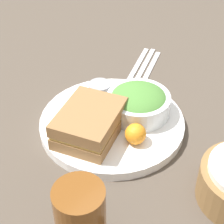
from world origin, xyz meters
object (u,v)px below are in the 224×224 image
Objects in this scene: sandwich at (89,122)px; knife at (145,64)px; dressing_cup at (100,91)px; spoon at (152,65)px; salad_bowl at (138,102)px; fork at (138,63)px; drink_glass at (81,222)px; plate at (112,123)px.

sandwich is 1.01× the size of knife.
dressing_cup is 0.29× the size of knife.
knife and spoon have the same top height.
salad_bowl is at bearing -173.11° from spoon.
dressing_cup is 0.20m from fork.
knife is at bearing 90.00° from spoon.
knife is (-0.47, -0.28, -0.06)m from drink_glass.
plate is 6.18× the size of dressing_cup.
drink_glass is 0.55m from spoon.
fork is 1.11× the size of spoon.
plate reaches higher than spoon.
salad_bowl is (-0.06, 0.02, 0.04)m from plate.
spoon is at bearing -148.04° from salad_bowl.
dressing_cup reaches higher than spoon.
knife is at bearing -169.75° from dressing_cup.
plate is at bearing 177.95° from sandwich.
knife is (-0.24, -0.11, -0.01)m from plate.
plate is at bearing -22.95° from salad_bowl.
spoon is at bearing -151.31° from drink_glass.
drink_glass is (0.23, 0.17, 0.06)m from plate.
plate reaches higher than knife.
salad_bowl is 0.79× the size of knife.
sandwich reaches higher than spoon.
drink_glass reaches higher than sandwich.
sandwich is at bearing -135.15° from drink_glass.
sandwich is 1.29× the size of drink_glass.
sandwich is at bearing 178.05° from fork.
drink_glass is (0.27, 0.24, 0.03)m from dressing_cup.
salad_bowl is 0.23m from knife.
plate is at bearing 176.04° from spoon.
plate is 0.26m from knife.
sandwich is at bearing -2.05° from plate.
drink_glass is 0.55m from knife.
drink_glass is at bearing 35.60° from plate.
knife is (-0.18, -0.13, -0.05)m from salad_bowl.
dressing_cup reaches higher than knife.
plate reaches higher than fork.
fork and spoon have the same top height.
salad_bowl is 0.92× the size of spoon.
drink_glass is at bearing 44.85° from sandwich.
salad_bowl is at bearing 167.76° from sandwich.
sandwich is 0.12m from salad_bowl.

